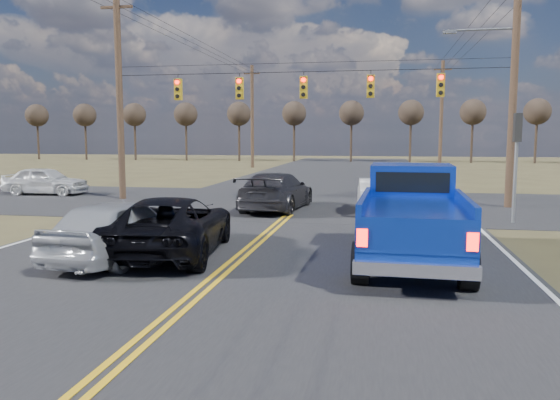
% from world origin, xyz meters
% --- Properties ---
extents(ground, '(160.00, 160.00, 0.00)m').
position_xyz_m(ground, '(0.00, 0.00, 0.00)').
color(ground, brown).
rests_on(ground, ground).
extents(road_main, '(14.00, 120.00, 0.02)m').
position_xyz_m(road_main, '(0.00, 10.00, 0.00)').
color(road_main, '#28282B').
rests_on(road_main, ground).
extents(road_cross, '(120.00, 12.00, 0.02)m').
position_xyz_m(road_cross, '(0.00, 18.00, 0.00)').
color(road_cross, '#28282B').
rests_on(road_cross, ground).
extents(signal_gantry, '(19.60, 4.83, 10.00)m').
position_xyz_m(signal_gantry, '(0.50, 17.79, 5.06)').
color(signal_gantry, '#473323').
rests_on(signal_gantry, ground).
extents(utility_poles, '(19.60, 58.32, 10.00)m').
position_xyz_m(utility_poles, '(0.00, 17.00, 5.23)').
color(utility_poles, '#473323').
rests_on(utility_poles, ground).
extents(treeline, '(87.00, 117.80, 7.40)m').
position_xyz_m(treeline, '(0.00, 26.96, 5.70)').
color(treeline, '#33261C').
rests_on(treeline, ground).
extents(pickup_truck, '(2.66, 6.33, 2.35)m').
position_xyz_m(pickup_truck, '(4.27, 6.57, 1.14)').
color(pickup_truck, black).
rests_on(pickup_truck, ground).
extents(silver_suv, '(2.34, 4.83, 1.59)m').
position_xyz_m(silver_suv, '(-2.92, 5.59, 0.79)').
color(silver_suv, '#B4B6BC').
rests_on(silver_suv, ground).
extents(black_suv, '(3.20, 5.79, 1.53)m').
position_xyz_m(black_suv, '(-1.88, 6.42, 0.77)').
color(black_suv, black).
rests_on(black_suv, ground).
extents(white_car_queue, '(1.79, 4.39, 1.41)m').
position_xyz_m(white_car_queue, '(3.40, 15.50, 0.71)').
color(white_car_queue, '#BEBEBE').
rests_on(white_car_queue, ground).
extents(dgrey_car_queue, '(2.69, 5.64, 1.59)m').
position_xyz_m(dgrey_car_queue, '(-0.80, 15.50, 0.79)').
color(dgrey_car_queue, '#2D2C30').
rests_on(dgrey_car_queue, ground).
extents(cross_car_west, '(1.93, 4.45, 1.49)m').
position_xyz_m(cross_car_west, '(-13.98, 19.17, 0.75)').
color(cross_car_west, silver).
rests_on(cross_car_west, ground).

